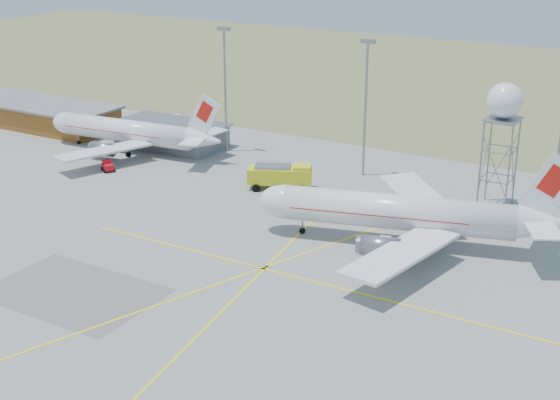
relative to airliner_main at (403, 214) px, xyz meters
The scene contains 10 objects.
grass_strip 95.76m from the airliner_main, 92.96° to the left, with size 400.00×120.00×0.03m, color olive.
building_orange 81.87m from the airliner_main, 167.62° to the left, with size 33.00×12.00×4.30m.
building_grey 53.67m from the airliner_main, 158.62° to the left, with size 19.00×10.00×3.90m.
mast_a 46.12m from the airliner_main, 151.65° to the left, with size 2.20×0.50×20.50m.
mast_b 27.47m from the airliner_main, 124.75° to the left, with size 2.20×0.50×20.50m.
airliner_main is the anchor object (origin of this frame).
airliner_far 54.94m from the airliner_main, 166.32° to the left, with size 33.01×31.97×11.23m.
radar_tower 20.12m from the airliner_main, 71.45° to the left, with size 4.70×4.70×17.02m.
fire_truck 24.58m from the airliner_main, 156.47° to the left, with size 9.57×6.66×3.66m.
baggage_tug 49.92m from the airliner_main, behind, with size 2.58×2.50×1.68m.
Camera 1 is at (35.98, -37.52, 37.80)m, focal length 50.00 mm.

